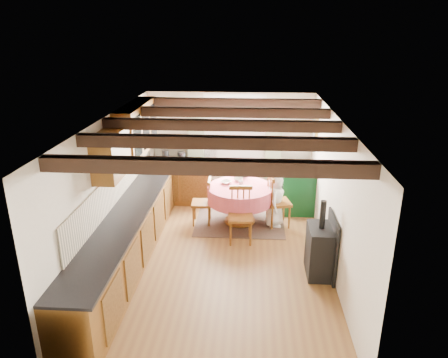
# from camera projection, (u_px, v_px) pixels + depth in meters

# --- Properties ---
(floor) EXTENTS (3.60, 5.50, 0.00)m
(floor) POSITION_uv_depth(u_px,v_px,m) (221.00, 259.00, 7.14)
(floor) COLOR brown
(floor) RESTS_ON ground
(ceiling) EXTENTS (3.60, 5.50, 0.00)m
(ceiling) POSITION_uv_depth(u_px,v_px,m) (220.00, 119.00, 6.32)
(ceiling) COLOR white
(ceiling) RESTS_ON ground
(wall_back) EXTENTS (3.60, 0.00, 2.40)m
(wall_back) POSITION_uv_depth(u_px,v_px,m) (230.00, 147.00, 9.31)
(wall_back) COLOR silver
(wall_back) RESTS_ON ground
(wall_front) EXTENTS (3.60, 0.00, 2.40)m
(wall_front) POSITION_uv_depth(u_px,v_px,m) (200.00, 297.00, 4.15)
(wall_front) COLOR silver
(wall_front) RESTS_ON ground
(wall_left) EXTENTS (0.00, 5.50, 2.40)m
(wall_left) POSITION_uv_depth(u_px,v_px,m) (111.00, 190.00, 6.84)
(wall_left) COLOR silver
(wall_left) RESTS_ON ground
(wall_right) EXTENTS (0.00, 5.50, 2.40)m
(wall_right) POSITION_uv_depth(u_px,v_px,m) (334.00, 196.00, 6.61)
(wall_right) COLOR silver
(wall_right) RESTS_ON ground
(beam_a) EXTENTS (3.60, 0.16, 0.16)m
(beam_a) POSITION_uv_depth(u_px,v_px,m) (206.00, 167.00, 4.47)
(beam_a) COLOR black
(beam_a) RESTS_ON ceiling
(beam_b) EXTENTS (3.60, 0.16, 0.16)m
(beam_b) POSITION_uv_depth(u_px,v_px,m) (214.00, 142.00, 5.41)
(beam_b) COLOR black
(beam_b) RESTS_ON ceiling
(beam_c) EXTENTS (3.60, 0.16, 0.16)m
(beam_c) POSITION_uv_depth(u_px,v_px,m) (220.00, 125.00, 6.35)
(beam_c) COLOR black
(beam_c) RESTS_ON ceiling
(beam_d) EXTENTS (3.60, 0.16, 0.16)m
(beam_d) POSITION_uv_depth(u_px,v_px,m) (225.00, 112.00, 7.29)
(beam_d) COLOR black
(beam_d) RESTS_ON ceiling
(beam_e) EXTENTS (3.60, 0.16, 0.16)m
(beam_e) POSITION_uv_depth(u_px,v_px,m) (228.00, 103.00, 8.22)
(beam_e) COLOR black
(beam_e) RESTS_ON ceiling
(splash_left) EXTENTS (0.02, 4.50, 0.55)m
(splash_left) POSITION_uv_depth(u_px,v_px,m) (117.00, 184.00, 7.12)
(splash_left) COLOR beige
(splash_left) RESTS_ON wall_left
(splash_back) EXTENTS (1.40, 0.02, 0.55)m
(splash_back) POSITION_uv_depth(u_px,v_px,m) (185.00, 146.00, 9.35)
(splash_back) COLOR beige
(splash_back) RESTS_ON wall_back
(base_cabinet_left) EXTENTS (0.60, 5.30, 0.88)m
(base_cabinet_left) POSITION_uv_depth(u_px,v_px,m) (132.00, 233.00, 7.08)
(base_cabinet_left) COLOR brown
(base_cabinet_left) RESTS_ON floor
(base_cabinet_back) EXTENTS (1.30, 0.60, 0.88)m
(base_cabinet_back) POSITION_uv_depth(u_px,v_px,m) (182.00, 183.00, 9.35)
(base_cabinet_back) COLOR brown
(base_cabinet_back) RESTS_ON floor
(worktop_left) EXTENTS (0.64, 5.30, 0.04)m
(worktop_left) POSITION_uv_depth(u_px,v_px,m) (131.00, 208.00, 6.93)
(worktop_left) COLOR black
(worktop_left) RESTS_ON base_cabinet_left
(worktop_back) EXTENTS (1.30, 0.64, 0.04)m
(worktop_back) POSITION_uv_depth(u_px,v_px,m) (181.00, 163.00, 9.18)
(worktop_back) COLOR black
(worktop_back) RESTS_ON base_cabinet_back
(wall_cabinet_glass) EXTENTS (0.34, 1.80, 0.90)m
(wall_cabinet_glass) POSITION_uv_depth(u_px,v_px,m) (137.00, 129.00, 7.70)
(wall_cabinet_glass) COLOR brown
(wall_cabinet_glass) RESTS_ON wall_left
(wall_cabinet_solid) EXTENTS (0.34, 0.90, 0.70)m
(wall_cabinet_solid) POSITION_uv_depth(u_px,v_px,m) (111.00, 155.00, 6.31)
(wall_cabinet_solid) COLOR brown
(wall_cabinet_solid) RESTS_ON wall_left
(window_frame) EXTENTS (1.34, 0.03, 1.54)m
(window_frame) POSITION_uv_depth(u_px,v_px,m) (235.00, 129.00, 9.15)
(window_frame) COLOR white
(window_frame) RESTS_ON wall_back
(window_pane) EXTENTS (1.20, 0.01, 1.40)m
(window_pane) POSITION_uv_depth(u_px,v_px,m) (235.00, 129.00, 9.15)
(window_pane) COLOR white
(window_pane) RESTS_ON wall_back
(curtain_left) EXTENTS (0.35, 0.10, 2.10)m
(curtain_left) POSITION_uv_depth(u_px,v_px,m) (196.00, 152.00, 9.29)
(curtain_left) COLOR #AFB899
(curtain_left) RESTS_ON wall_back
(curtain_right) EXTENTS (0.35, 0.10, 2.10)m
(curtain_right) POSITION_uv_depth(u_px,v_px,m) (273.00, 153.00, 9.19)
(curtain_right) COLOR #AFB899
(curtain_right) RESTS_ON wall_back
(curtain_rod) EXTENTS (2.00, 0.03, 0.03)m
(curtain_rod) POSITION_uv_depth(u_px,v_px,m) (235.00, 103.00, 8.86)
(curtain_rod) COLOR black
(curtain_rod) RESTS_ON wall_back
(wall_picture) EXTENTS (0.04, 0.50, 0.60)m
(wall_picture) POSITION_uv_depth(u_px,v_px,m) (315.00, 131.00, 8.60)
(wall_picture) COLOR gold
(wall_picture) RESTS_ON wall_right
(wall_plate) EXTENTS (0.30, 0.02, 0.30)m
(wall_plate) POSITION_uv_depth(u_px,v_px,m) (279.00, 126.00, 9.04)
(wall_plate) COLOR silver
(wall_plate) RESTS_ON wall_back
(rug) EXTENTS (1.76, 1.37, 0.01)m
(rug) POSITION_uv_depth(u_px,v_px,m) (240.00, 222.00, 8.44)
(rug) COLOR #4C4436
(rug) RESTS_ON floor
(dining_table) EXTENTS (1.28, 1.28, 0.77)m
(dining_table) POSITION_uv_depth(u_px,v_px,m) (240.00, 205.00, 8.31)
(dining_table) COLOR #D43B3F
(dining_table) RESTS_ON floor
(chair_near) EXTENTS (0.46, 0.48, 1.03)m
(chair_near) POSITION_uv_depth(u_px,v_px,m) (241.00, 216.00, 7.54)
(chair_near) COLOR brown
(chair_near) RESTS_ON floor
(chair_left) EXTENTS (0.43, 0.42, 0.94)m
(chair_left) POSITION_uv_depth(u_px,v_px,m) (202.00, 201.00, 8.28)
(chair_left) COLOR brown
(chair_left) RESTS_ON floor
(chair_right) EXTENTS (0.56, 0.55, 1.05)m
(chair_right) POSITION_uv_depth(u_px,v_px,m) (279.00, 201.00, 8.17)
(chair_right) COLOR brown
(chair_right) RESTS_ON floor
(aga_range) EXTENTS (0.68, 1.05, 0.97)m
(aga_range) POSITION_uv_depth(u_px,v_px,m) (297.00, 187.00, 9.00)
(aga_range) COLOR #0B3A18
(aga_range) RESTS_ON floor
(cast_iron_stove) EXTENTS (0.38, 0.63, 1.26)m
(cast_iron_stove) POSITION_uv_depth(u_px,v_px,m) (321.00, 238.00, 6.50)
(cast_iron_stove) COLOR black
(cast_iron_stove) RESTS_ON floor
(child_far) EXTENTS (0.43, 0.30, 1.12)m
(child_far) POSITION_uv_depth(u_px,v_px,m) (240.00, 186.00, 8.82)
(child_far) COLOR #3C5767
(child_far) RESTS_ON floor
(child_right) EXTENTS (0.44, 0.59, 1.11)m
(child_right) POSITION_uv_depth(u_px,v_px,m) (275.00, 199.00, 8.15)
(child_right) COLOR white
(child_right) RESTS_ON floor
(bowl_a) EXTENTS (0.30, 0.30, 0.05)m
(bowl_a) POSITION_uv_depth(u_px,v_px,m) (226.00, 182.00, 8.34)
(bowl_a) COLOR silver
(bowl_a) RESTS_ON dining_table
(bowl_b) EXTENTS (0.23, 0.23, 0.06)m
(bowl_b) POSITION_uv_depth(u_px,v_px,m) (238.00, 180.00, 8.47)
(bowl_b) COLOR silver
(bowl_b) RESTS_ON dining_table
(cup) EXTENTS (0.11, 0.11, 0.09)m
(cup) POSITION_uv_depth(u_px,v_px,m) (241.00, 183.00, 8.23)
(cup) COLOR silver
(cup) RESTS_ON dining_table
(canister_tall) EXTENTS (0.15, 0.15, 0.26)m
(canister_tall) POSITION_uv_depth(u_px,v_px,m) (166.00, 156.00, 9.19)
(canister_tall) COLOR #262628
(canister_tall) RESTS_ON worktop_back
(canister_wide) EXTENTS (0.17, 0.17, 0.19)m
(canister_wide) POSITION_uv_depth(u_px,v_px,m) (182.00, 156.00, 9.26)
(canister_wide) COLOR #262628
(canister_wide) RESTS_ON worktop_back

